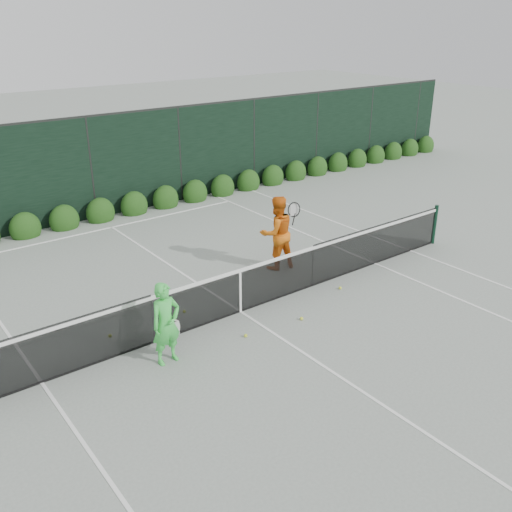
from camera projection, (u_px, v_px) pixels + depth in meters
ground at (240, 312)px, 11.86m from camera, size 80.00×80.00×0.00m
tennis_net at (239, 289)px, 11.64m from camera, size 12.90×0.10×1.07m
player_woman at (166, 324)px, 9.89m from camera, size 0.64×0.40×1.53m
player_man at (277, 233)px, 13.58m from camera, size 0.98×0.82×1.81m
court_lines at (240, 312)px, 11.86m from camera, size 11.03×23.83×0.01m
windscreen_fence at (337, 294)px, 9.28m from camera, size 32.00×21.07×3.06m
hedge_row at (101, 213)px, 17.01m from camera, size 31.66×0.65×0.94m
tennis_balls at (240, 317)px, 11.60m from camera, size 5.06×1.78×0.07m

